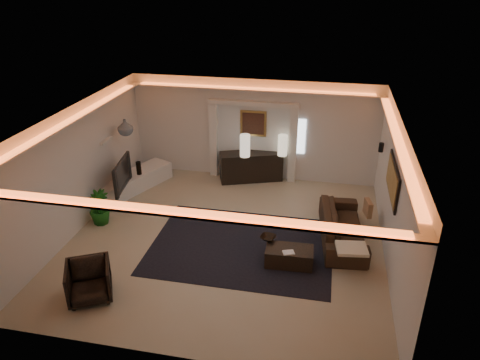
% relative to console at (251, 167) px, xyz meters
% --- Properties ---
extents(floor, '(7.00, 7.00, 0.00)m').
position_rel_console_xyz_m(floor, '(0.01, -3.25, -0.40)').
color(floor, '#B2A68C').
rests_on(floor, ground).
extents(ceiling, '(7.00, 7.00, 0.00)m').
position_rel_console_xyz_m(ceiling, '(0.01, -3.25, 2.50)').
color(ceiling, white).
rests_on(ceiling, ground).
extents(wall_back, '(7.00, 0.00, 7.00)m').
position_rel_console_xyz_m(wall_back, '(0.01, 0.25, 1.05)').
color(wall_back, silver).
rests_on(wall_back, ground).
extents(wall_front, '(7.00, 0.00, 7.00)m').
position_rel_console_xyz_m(wall_front, '(0.01, -6.75, 1.05)').
color(wall_front, silver).
rests_on(wall_front, ground).
extents(wall_left, '(0.00, 7.00, 7.00)m').
position_rel_console_xyz_m(wall_left, '(-3.49, -3.25, 1.05)').
color(wall_left, silver).
rests_on(wall_left, ground).
extents(wall_right, '(0.00, 7.00, 7.00)m').
position_rel_console_xyz_m(wall_right, '(3.51, -3.25, 1.05)').
color(wall_right, silver).
rests_on(wall_right, ground).
extents(cove_soffit, '(7.00, 7.00, 0.04)m').
position_rel_console_xyz_m(cove_soffit, '(0.01, -3.25, 2.22)').
color(cove_soffit, silver).
rests_on(cove_soffit, ceiling).
extents(daylight_slit, '(0.25, 0.03, 1.00)m').
position_rel_console_xyz_m(daylight_slit, '(1.36, 0.23, 0.95)').
color(daylight_slit, white).
rests_on(daylight_slit, wall_back).
extents(area_rug, '(4.00, 3.00, 0.01)m').
position_rel_console_xyz_m(area_rug, '(0.41, -3.45, -0.39)').
color(area_rug, black).
rests_on(area_rug, ground).
extents(pilaster_left, '(0.22, 0.20, 2.20)m').
position_rel_console_xyz_m(pilaster_left, '(-1.14, 0.15, 0.70)').
color(pilaster_left, silver).
rests_on(pilaster_left, ground).
extents(pilaster_right, '(0.22, 0.20, 2.20)m').
position_rel_console_xyz_m(pilaster_right, '(1.16, 0.15, 0.70)').
color(pilaster_right, silver).
rests_on(pilaster_right, ground).
extents(alcove_header, '(2.52, 0.20, 0.12)m').
position_rel_console_xyz_m(alcove_header, '(0.01, 0.15, 1.85)').
color(alcove_header, silver).
rests_on(alcove_header, wall_back).
extents(painting_frame, '(0.74, 0.04, 0.74)m').
position_rel_console_xyz_m(painting_frame, '(0.01, 0.22, 1.25)').
color(painting_frame, tan).
rests_on(painting_frame, wall_back).
extents(painting_canvas, '(0.62, 0.02, 0.62)m').
position_rel_console_xyz_m(painting_canvas, '(0.01, 0.19, 1.25)').
color(painting_canvas, '#4C2D1E').
rests_on(painting_canvas, wall_back).
extents(art_panel_frame, '(0.04, 1.64, 0.74)m').
position_rel_console_xyz_m(art_panel_frame, '(3.48, -2.95, 1.30)').
color(art_panel_frame, black).
rests_on(art_panel_frame, wall_right).
extents(art_panel_gold, '(0.02, 1.50, 0.62)m').
position_rel_console_xyz_m(art_panel_gold, '(3.46, -2.95, 1.30)').
color(art_panel_gold, tan).
rests_on(art_panel_gold, wall_right).
extents(wall_sconce, '(0.12, 0.12, 0.22)m').
position_rel_console_xyz_m(wall_sconce, '(3.39, -1.05, 1.28)').
color(wall_sconce, black).
rests_on(wall_sconce, wall_right).
extents(wall_niche, '(0.10, 0.55, 0.04)m').
position_rel_console_xyz_m(wall_niche, '(-3.43, -1.85, 1.25)').
color(wall_niche, silver).
rests_on(wall_niche, wall_left).
extents(console, '(1.86, 1.12, 0.89)m').
position_rel_console_xyz_m(console, '(0.00, 0.00, 0.00)').
color(console, black).
rests_on(console, ground).
extents(lamp_left, '(0.30, 0.30, 0.63)m').
position_rel_console_xyz_m(lamp_left, '(-0.13, -0.28, 0.69)').
color(lamp_left, beige).
rests_on(lamp_left, console).
extents(lamp_right, '(0.34, 0.34, 0.59)m').
position_rel_console_xyz_m(lamp_right, '(0.89, 0.00, 0.69)').
color(lamp_right, '#F6E9C3').
rests_on(lamp_right, console).
extents(media_ledge, '(1.66, 2.69, 0.50)m').
position_rel_console_xyz_m(media_ledge, '(-3.14, -1.37, -0.18)').
color(media_ledge, silver).
rests_on(media_ledge, ground).
extents(tv, '(1.34, 0.38, 0.77)m').
position_rel_console_xyz_m(tv, '(-3.09, -2.14, 0.43)').
color(tv, black).
rests_on(tv, media_ledge).
extents(figurine, '(0.17, 0.17, 0.36)m').
position_rel_console_xyz_m(figurine, '(-2.91, -1.25, 0.24)').
color(figurine, black).
rests_on(figurine, media_ledge).
extents(ginger_jar, '(0.49, 0.49, 0.42)m').
position_rel_console_xyz_m(ginger_jar, '(-3.08, -1.43, 1.48)').
color(ginger_jar, slate).
rests_on(ginger_jar, wall_niche).
extents(plant, '(0.48, 0.48, 0.86)m').
position_rel_console_xyz_m(plant, '(-3.14, -3.14, 0.03)').
color(plant, '#185714').
rests_on(plant, ground).
extents(sofa, '(2.40, 1.13, 0.68)m').
position_rel_console_xyz_m(sofa, '(2.60, -2.72, -0.06)').
color(sofa, black).
rests_on(sofa, ground).
extents(throw_blanket, '(0.67, 0.58, 0.07)m').
position_rel_console_xyz_m(throw_blanket, '(2.75, -3.90, 0.15)').
color(throw_blanket, white).
rests_on(throw_blanket, sofa).
extents(throw_pillow, '(0.19, 0.39, 0.38)m').
position_rel_console_xyz_m(throw_pillow, '(3.16, -2.11, 0.15)').
color(throw_pillow, '#A67A53').
rests_on(throw_pillow, sofa).
extents(coffee_table, '(1.00, 0.57, 0.37)m').
position_rel_console_xyz_m(coffee_table, '(1.52, -3.91, -0.20)').
color(coffee_table, black).
rests_on(coffee_table, ground).
extents(bowl, '(0.39, 0.39, 0.08)m').
position_rel_console_xyz_m(bowl, '(1.03, -3.65, 0.05)').
color(bowl, black).
rests_on(bowl, coffee_table).
extents(magazine, '(0.27, 0.23, 0.03)m').
position_rel_console_xyz_m(magazine, '(1.51, -4.07, 0.02)').
color(magazine, white).
rests_on(magazine, coffee_table).
extents(armchair, '(1.07, 1.08, 0.73)m').
position_rel_console_xyz_m(armchair, '(-2.04, -5.69, -0.03)').
color(armchair, '#2E211A').
rests_on(armchair, ground).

